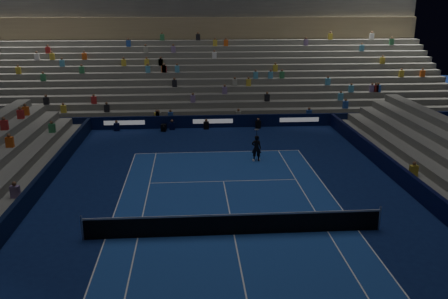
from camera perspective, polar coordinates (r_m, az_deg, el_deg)
ground at (r=20.72m, az=1.21°, el=-10.24°), size 90.00×90.00×0.00m
court_surface at (r=20.71m, az=1.21°, el=-10.23°), size 10.97×23.77×0.01m
sponsor_barrier_far at (r=37.94m, az=-1.36°, el=3.41°), size 44.00×0.25×1.00m
sponsor_barrier_west at (r=21.91m, az=-25.28°, el=-8.96°), size 0.25×37.00×1.00m
grandstand_main at (r=46.64m, az=-1.96°, el=9.61°), size 44.00×15.20×11.20m
tennis_net at (r=20.49m, az=1.22°, el=-8.99°), size 12.90×0.10×1.10m
tennis_player at (r=29.79m, az=3.93°, el=0.17°), size 0.68×0.52×1.67m
broadcast_camera at (r=37.18m, az=-7.29°, el=2.64°), size 0.46×0.87×0.53m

